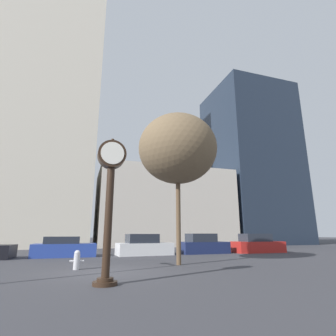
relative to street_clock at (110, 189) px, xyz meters
The scene contains 11 objects.
ground_plane 4.14m from the street_clock, 82.52° to the left, with size 200.00×200.00×0.00m, color #38383D.
building_tall_tower 30.97m from the street_clock, 102.25° to the left, with size 12.06×12.00×34.40m.
building_storefront_row 28.65m from the street_clock, 70.11° to the left, with size 17.47×12.00×9.86m.
building_glass_modern 38.06m from the street_clock, 46.95° to the left, with size 12.00×12.00×25.47m.
street_clock is the anchor object (origin of this frame).
car_blue 11.54m from the street_clock, 99.14° to the left, with size 4.09×1.87×1.34m.
car_white 11.78m from the street_clock, 71.29° to the left, with size 4.12×2.11×1.51m.
car_navy 14.20m from the street_clock, 52.34° to the left, with size 3.92×1.92×1.54m.
car_red 17.20m from the street_clock, 38.47° to the left, with size 4.29×1.86×1.53m.
fire_hydrant_near 4.85m from the street_clock, 102.40° to the left, with size 0.61×0.26×0.82m.
bare_tree 6.67m from the street_clock, 47.10° to the left, with size 4.35×4.35×8.09m.
Camera 1 is at (-1.20, -11.64, 1.53)m, focal length 28.00 mm.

